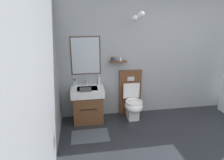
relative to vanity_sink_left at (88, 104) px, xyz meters
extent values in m
cube|color=#999EA3|center=(1.75, 0.27, 0.93)|extent=(4.85, 0.12, 2.61)
cube|color=#4C301E|center=(0.00, 0.21, 0.96)|extent=(0.59, 0.02, 0.76)
cube|color=silver|center=(0.00, 0.20, 0.96)|extent=(0.55, 0.01, 0.72)
cube|color=brown|center=(0.65, 0.13, 0.83)|extent=(0.36, 0.14, 0.02)
cylinder|color=#333338|center=(0.54, 0.13, 0.88)|extent=(0.08, 0.08, 0.08)
cone|color=slate|center=(0.62, 0.14, 0.89)|extent=(0.05, 0.05, 0.09)
cone|color=white|center=(0.70, 0.14, 0.89)|extent=(0.05, 0.05, 0.09)
sphere|color=silver|center=(0.97, -0.21, 1.72)|extent=(0.10, 0.10, 0.10)
sphere|color=silver|center=(0.99, -0.24, 1.74)|extent=(0.10, 0.10, 0.10)
cylinder|color=gray|center=(0.93, -0.02, 1.97)|extent=(0.01, 0.01, 0.51)
sphere|color=silver|center=(0.93, -0.02, 1.67)|extent=(0.11, 0.11, 0.11)
cube|color=#999EA3|center=(-0.61, -1.81, 0.93)|extent=(0.12, 4.28, 2.61)
cube|color=#474C56|center=(0.00, -0.60, -0.37)|extent=(0.68, 0.44, 0.01)
cube|color=brown|center=(0.00, 0.00, -0.09)|extent=(0.59, 0.47, 0.57)
cube|color=black|center=(0.00, -0.24, -0.02)|extent=(0.32, 0.01, 0.02)
cube|color=white|center=(0.00, 0.00, 0.27)|extent=(0.65, 0.50, 0.15)
cube|color=silver|center=(0.00, -0.03, 0.33)|extent=(0.40, 0.28, 0.03)
cylinder|color=silver|center=(0.00, 0.20, 0.40)|extent=(0.03, 0.03, 0.11)
cylinder|color=silver|center=(0.00, 0.15, 0.45)|extent=(0.02, 0.11, 0.02)
cube|color=brown|center=(0.93, 0.20, 0.12)|extent=(0.48, 0.10, 1.00)
cube|color=silver|center=(0.93, 0.14, 0.44)|extent=(0.15, 0.01, 0.09)
cube|color=white|center=(0.93, -0.07, -0.21)|extent=(0.22, 0.30, 0.34)
ellipsoid|color=white|center=(0.93, -0.15, -0.06)|extent=(0.37, 0.46, 0.24)
torus|color=white|center=(0.93, -0.15, 0.04)|extent=(0.35, 0.35, 0.04)
cube|color=white|center=(0.93, 0.07, 0.20)|extent=(0.35, 0.03, 0.33)
cylinder|color=silver|center=(-0.25, 0.17, 0.39)|extent=(0.07, 0.07, 0.09)
cylinder|color=#DB3847|center=(-0.23, 0.17, 0.45)|extent=(0.02, 0.02, 0.17)
cube|color=white|center=(-0.22, 0.17, 0.53)|extent=(0.01, 0.02, 0.03)
cylinder|color=#2D84DB|center=(-0.25, 0.19, 0.44)|extent=(0.03, 0.01, 0.16)
cube|color=white|center=(-0.26, 0.18, 0.52)|extent=(0.02, 0.02, 0.03)
cylinder|color=#33B266|center=(-0.26, 0.17, 0.45)|extent=(0.02, 0.03, 0.17)
cube|color=white|center=(-0.27, 0.16, 0.54)|extent=(0.01, 0.02, 0.03)
cylinder|color=#2D84DB|center=(-0.24, 0.16, 0.44)|extent=(0.03, 0.01, 0.15)
cube|color=white|center=(-0.25, 0.16, 0.51)|extent=(0.02, 0.02, 0.03)
cylinder|color=white|center=(0.26, 0.18, 0.42)|extent=(0.06, 0.06, 0.15)
cylinder|color=silver|center=(0.26, 0.18, 0.51)|extent=(0.02, 0.02, 0.04)
cube|color=#47474C|center=(-0.04, -0.15, 0.37)|extent=(0.22, 0.16, 0.04)
camera|label=1|loc=(-0.11, -3.67, 1.69)|focal=31.11mm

